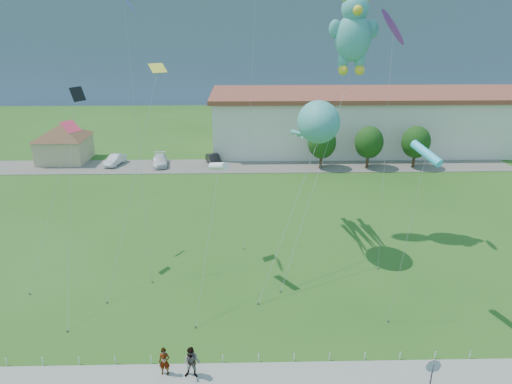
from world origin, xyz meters
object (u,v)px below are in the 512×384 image
warehouse (420,120)px  teddy_bear_kite (353,32)px  pedestrian_right (192,363)px  parked_car_silver (115,160)px  parked_car_black (214,160)px  pavilion (63,139)px  parked_car_white (160,160)px  pedestrian_left (164,361)px  octopus_kite (316,127)px  stop_sign (433,370)px

warehouse → teddy_bear_kite: size_ratio=3.05×
pedestrian_right → parked_car_silver: 40.97m
parked_car_black → teddy_bear_kite: (12.69, -20.05, 16.38)m
pavilion → parked_car_white: (13.12, -2.47, -2.30)m
pedestrian_left → octopus_kite: 20.13m
warehouse → pedestrian_left: 55.25m
parked_car_silver → parked_car_black: 12.99m
stop_sign → octopus_kite: (-3.68, 16.82, 8.37)m
warehouse → pedestrian_left: (-30.06, -46.24, -3.20)m
teddy_bear_kite → pedestrian_right: bearing=-122.2°
pavilion → teddy_bear_kite: teddy_bear_kite is taller
pedestrian_left → parked_car_silver: pedestrian_left is taller
pavilion → stop_sign: 53.90m
warehouse → stop_sign: warehouse is taller
octopus_kite → warehouse: bearing=57.3°
warehouse → pedestrian_right: warehouse is taller
warehouse → teddy_bear_kite: teddy_bear_kite is taller
octopus_kite → parked_car_white: bearing=126.1°
warehouse → teddy_bear_kite: 35.61m
pedestrian_left → parked_car_silver: 40.24m
parked_car_white → parked_car_silver: bearing=167.6°
warehouse → pedestrian_right: 54.64m
parked_car_silver → parked_car_white: bearing=10.7°
pavilion → pedestrian_left: (19.94, -40.24, -2.10)m
pedestrian_left → teddy_bear_kite: teddy_bear_kite is taller
parked_car_silver → pedestrian_right: bearing=-55.2°
parked_car_white → teddy_bear_kite: size_ratio=0.23×
pedestrian_right → parked_car_black: (-1.28, 38.15, -0.30)m
stop_sign → octopus_kite: octopus_kite is taller
pavilion → octopus_kite: size_ratio=0.67×
pedestrian_right → parked_car_white: pedestrian_right is taller
parked_car_black → octopus_kite: size_ratio=0.29×
parked_car_white → teddy_bear_kite: teddy_bear_kite is taller
pedestrian_left → parked_car_silver: size_ratio=0.42×
parked_car_black → teddy_bear_kite: 28.83m
pavilion → octopus_kite: octopus_kite is taller
pedestrian_right → parked_car_silver: pedestrian_right is taller
pavilion → parked_car_black: bearing=-6.6°
warehouse → pedestrian_left: warehouse is taller
warehouse → pedestrian_right: bearing=-121.6°
teddy_bear_kite → parked_car_silver: bearing=141.7°
pavilion → pedestrian_left: size_ratio=5.59×
warehouse → teddy_bear_kite: (-17.14, -28.38, 12.98)m
stop_sign → teddy_bear_kite: size_ratio=0.12×
pavilion → warehouse: 50.37m
pavilion → parked_car_silver: bearing=-16.2°
warehouse → octopus_kite: (-20.18, -31.38, 6.12)m
warehouse → octopus_kite: size_ratio=4.45×
warehouse → parked_car_white: (-36.88, -8.47, -3.41)m
parked_car_white → parked_car_black: 7.04m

